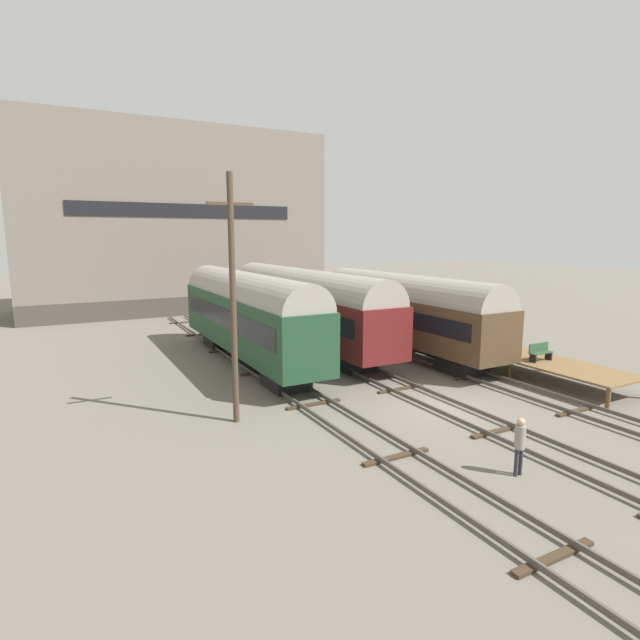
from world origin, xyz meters
The scene contains 12 objects.
ground_plane centered at (0.00, 0.00, 0.00)m, with size 200.00×200.00×0.00m, color #6B665B.
track_left centered at (-4.75, 0.00, 0.14)m, with size 2.60×60.00×0.26m.
track_middle centered at (0.00, 0.00, 0.14)m, with size 2.60×60.00×0.26m.
track_right centered at (4.75, 0.00, 0.14)m, with size 2.60×60.00×0.26m.
train_car_green centered at (-4.75, 11.32, 3.05)m, with size 2.86×16.37×5.33m.
train_car_brown centered at (4.75, 8.98, 2.86)m, with size 2.93×15.49×5.03m.
train_car_maroon centered at (0.00, 13.59, 2.98)m, with size 3.05×18.98×5.24m.
station_platform centered at (7.64, 1.93, 0.92)m, with size 3.14×10.85×1.00m.
bench centered at (7.37, 1.08, 1.49)m, with size 1.40×0.40×0.91m.
person_worker centered at (-2.15, -5.76, 1.13)m, with size 0.32×0.32×1.86m.
utility_pole centered at (-8.37, 2.74, 5.01)m, with size 1.80×0.24×9.69m.
warehouse_building centered at (-3.22, 36.66, 8.77)m, with size 28.55×11.48×17.55m.
Camera 1 is at (-14.40, -15.62, 7.33)m, focal length 28.00 mm.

